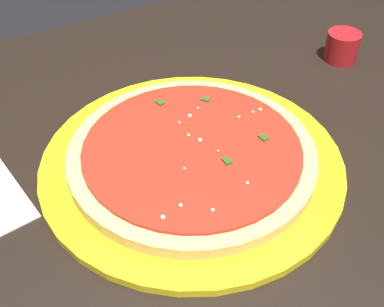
% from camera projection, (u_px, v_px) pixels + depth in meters
% --- Properties ---
extents(restaurant_table, '(1.11, 0.83, 0.74)m').
position_uv_depth(restaurant_table, '(180.00, 226.00, 0.69)').
color(restaurant_table, black).
rests_on(restaurant_table, ground_plane).
extents(serving_plate, '(0.37, 0.37, 0.01)m').
position_uv_depth(serving_plate, '(192.00, 163.00, 0.60)').
color(serving_plate, yellow).
rests_on(serving_plate, restaurant_table).
extents(pizza, '(0.30, 0.30, 0.02)m').
position_uv_depth(pizza, '(192.00, 153.00, 0.59)').
color(pizza, '#DBB26B').
rests_on(pizza, serving_plate).
extents(cup_small_sauce, '(0.05, 0.05, 0.05)m').
position_uv_depth(cup_small_sauce, '(342.00, 46.00, 0.77)').
color(cup_small_sauce, '#B2191E').
rests_on(cup_small_sauce, restaurant_table).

